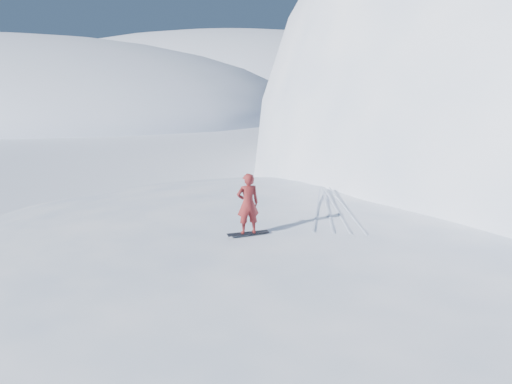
% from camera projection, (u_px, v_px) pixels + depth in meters
% --- Properties ---
extents(ground, '(400.00, 400.00, 0.00)m').
position_uv_depth(ground, '(320.00, 333.00, 13.24)').
color(ground, white).
rests_on(ground, ground).
extents(near_ridge, '(36.00, 28.00, 4.80)m').
position_uv_depth(near_ridge, '(359.00, 291.00, 15.80)').
color(near_ridge, white).
rests_on(near_ridge, ground).
extents(peak_shoulder, '(28.00, 24.00, 18.00)m').
position_uv_depth(peak_shoulder, '(512.00, 189.00, 29.49)').
color(peak_shoulder, white).
rests_on(peak_shoulder, ground).
extents(far_ridge_c, '(140.00, 90.00, 36.00)m').
position_uv_depth(far_ridge_c, '(223.00, 99.00, 125.87)').
color(far_ridge_c, white).
rests_on(far_ridge_c, ground).
extents(wind_bumps, '(16.00, 14.40, 1.00)m').
position_uv_depth(wind_bumps, '(311.00, 297.00, 15.35)').
color(wind_bumps, white).
rests_on(wind_bumps, ground).
extents(snowboard, '(1.27, 0.90, 0.02)m').
position_uv_depth(snowboard, '(248.00, 233.00, 14.39)').
color(snowboard, black).
rests_on(snowboard, near_ridge).
extents(snowboarder, '(0.84, 0.75, 1.92)m').
position_uv_depth(snowboarder, '(248.00, 204.00, 14.14)').
color(snowboarder, maroon).
rests_on(snowboarder, snowboard).
extents(board_tracks, '(2.22, 5.99, 0.04)m').
position_uv_depth(board_tracks, '(331.00, 206.00, 17.25)').
color(board_tracks, silver).
rests_on(board_tracks, ground).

